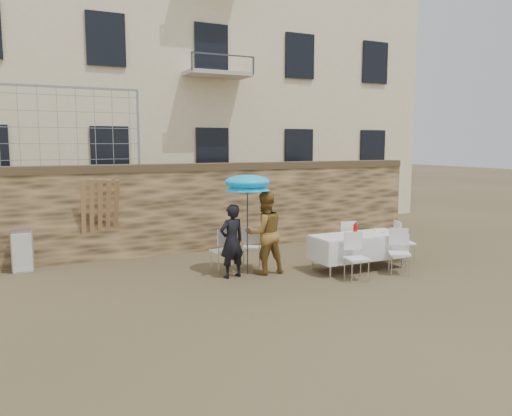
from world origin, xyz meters
name	(u,v)px	position (x,y,z in m)	size (l,w,h in m)	color
ground	(290,306)	(0.00, 0.00, 0.00)	(80.00, 80.00, 0.00)	brown
stone_wall	(195,208)	(0.00, 5.00, 1.10)	(13.00, 0.50, 2.20)	olive
apartment_building	(131,13)	(0.00, 12.00, 7.50)	(20.00, 8.00, 15.00)	beige
chain_link_fence	(67,128)	(-3.00, 5.00, 3.10)	(3.20, 0.06, 1.80)	gray
man_suit	(232,241)	(-0.19, 2.11, 0.76)	(0.55, 0.36, 1.52)	black
woman_dress	(265,233)	(0.56, 2.11, 0.88)	(0.85, 0.66, 1.75)	#BC8839
umbrella	(247,185)	(0.21, 2.21, 1.89)	(0.99, 0.99, 2.00)	#3F3F44
couple_chair_left	(222,249)	(-0.19, 2.66, 0.48)	(0.48, 0.48, 0.96)	white
couple_chair_right	(251,247)	(0.51, 2.66, 0.48)	(0.48, 0.48, 0.96)	white
banquet_table	(358,236)	(2.57, 1.55, 0.73)	(2.10, 0.85, 0.78)	silver
soda_bottle	(355,230)	(2.37, 1.40, 0.91)	(0.09, 0.09, 0.26)	red
table_chair_front_left	(357,257)	(1.97, 0.80, 0.48)	(0.48, 0.48, 0.96)	white
table_chair_front_right	(399,252)	(3.07, 0.80, 0.48)	(0.48, 0.48, 0.96)	white
table_chair_back	(344,240)	(2.77, 2.35, 0.48)	(0.48, 0.48, 0.96)	white
table_chair_side	(404,241)	(3.97, 1.65, 0.48)	(0.48, 0.48, 0.96)	white
chair_stack_right	(22,250)	(-4.08, 4.60, 0.46)	(0.46, 0.47, 0.92)	white
wood_planks	(97,220)	(-2.48, 4.67, 1.00)	(0.70, 0.20, 2.00)	#A37749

